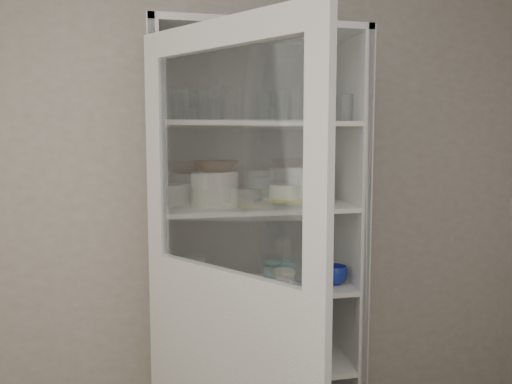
{
  "coord_description": "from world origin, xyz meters",
  "views": [
    {
      "loc": [
        -0.29,
        -1.09,
        1.58
      ],
      "look_at": [
        0.2,
        1.27,
        1.32
      ],
      "focal_mm": 35.0,
      "sensor_mm": 36.0,
      "label": 1
    }
  ],
  "objects_px": {
    "goblet_3": "(329,105)",
    "yellow_trivet": "(285,200)",
    "plate_stack_front": "(215,196)",
    "tin_box": "(278,355)",
    "glass_platter": "(285,202)",
    "cream_dish": "(220,359)",
    "mug_blue": "(335,275)",
    "white_canister": "(194,271)",
    "plate_stack_back": "(170,194)",
    "grey_bowl_stack": "(301,185)",
    "goblet_2": "(275,105)",
    "white_ramekin": "(285,191)",
    "mug_white": "(284,280)",
    "goblet_0": "(192,107)",
    "cream_bowl": "(215,179)",
    "measuring_cups": "(241,288)",
    "pantry_cabinet": "(253,266)",
    "cupboard_door": "(227,330)",
    "mug_teal": "(286,270)",
    "teal_jar": "(272,272)",
    "goblet_1": "(217,106)",
    "terracotta_bowl": "(215,166)"
  },
  "relations": [
    {
      "from": "pantry_cabinet",
      "to": "white_canister",
      "type": "height_order",
      "value": "pantry_cabinet"
    },
    {
      "from": "goblet_2",
      "to": "measuring_cups",
      "type": "xyz_separation_m",
      "value": [
        -0.21,
        -0.22,
        -0.87
      ]
    },
    {
      "from": "plate_stack_front",
      "to": "plate_stack_back",
      "type": "distance_m",
      "value": 0.25
    },
    {
      "from": "measuring_cups",
      "to": "plate_stack_front",
      "type": "bearing_deg",
      "value": 148.75
    },
    {
      "from": "grey_bowl_stack",
      "to": "mug_teal",
      "type": "height_order",
      "value": "grey_bowl_stack"
    },
    {
      "from": "cupboard_door",
      "to": "measuring_cups",
      "type": "height_order",
      "value": "cupboard_door"
    },
    {
      "from": "cream_bowl",
      "to": "grey_bowl_stack",
      "type": "xyz_separation_m",
      "value": [
        0.44,
        0.03,
        -0.04
      ]
    },
    {
      "from": "measuring_cups",
      "to": "white_ramekin",
      "type": "bearing_deg",
      "value": 21.0
    },
    {
      "from": "goblet_3",
      "to": "plate_stack_front",
      "type": "height_order",
      "value": "goblet_3"
    },
    {
      "from": "measuring_cups",
      "to": "plate_stack_back",
      "type": "bearing_deg",
      "value": 146.37
    },
    {
      "from": "grey_bowl_stack",
      "to": "tin_box",
      "type": "relative_size",
      "value": 0.95
    },
    {
      "from": "plate_stack_back",
      "to": "tin_box",
      "type": "xyz_separation_m",
      "value": [
        0.52,
        -0.12,
        -0.82
      ]
    },
    {
      "from": "mug_white",
      "to": "plate_stack_front",
      "type": "bearing_deg",
      "value": 145.65
    },
    {
      "from": "glass_platter",
      "to": "mug_blue",
      "type": "bearing_deg",
      "value": -14.57
    },
    {
      "from": "goblet_2",
      "to": "mug_blue",
      "type": "bearing_deg",
      "value": -36.18
    },
    {
      "from": "goblet_3",
      "to": "mug_white",
      "type": "xyz_separation_m",
      "value": [
        -0.3,
        -0.24,
        -0.84
      ]
    },
    {
      "from": "plate_stack_front",
      "to": "plate_stack_back",
      "type": "xyz_separation_m",
      "value": [
        -0.21,
        0.14,
        0.0
      ]
    },
    {
      "from": "mug_white",
      "to": "teal_jar",
      "type": "distance_m",
      "value": 0.16
    },
    {
      "from": "measuring_cups",
      "to": "cupboard_door",
      "type": "bearing_deg",
      "value": -106.32
    },
    {
      "from": "plate_stack_front",
      "to": "tin_box",
      "type": "bearing_deg",
      "value": 3.95
    },
    {
      "from": "goblet_1",
      "to": "mug_blue",
      "type": "xyz_separation_m",
      "value": [
        0.56,
        -0.19,
        -0.83
      ]
    },
    {
      "from": "pantry_cabinet",
      "to": "teal_jar",
      "type": "xyz_separation_m",
      "value": [
        0.09,
        -0.03,
        -0.03
      ]
    },
    {
      "from": "cupboard_door",
      "to": "goblet_0",
      "type": "height_order",
      "value": "cupboard_door"
    },
    {
      "from": "terracotta_bowl",
      "to": "cream_dish",
      "type": "bearing_deg",
      "value": 40.72
    },
    {
      "from": "goblet_3",
      "to": "yellow_trivet",
      "type": "bearing_deg",
      "value": -154.88
    },
    {
      "from": "cupboard_door",
      "to": "plate_stack_back",
      "type": "relative_size",
      "value": 10.46
    },
    {
      "from": "cupboard_door",
      "to": "yellow_trivet",
      "type": "distance_m",
      "value": 0.8
    },
    {
      "from": "plate_stack_back",
      "to": "measuring_cups",
      "type": "relative_size",
      "value": 2.12
    },
    {
      "from": "goblet_1",
      "to": "goblet_2",
      "type": "height_order",
      "value": "goblet_2"
    },
    {
      "from": "glass_platter",
      "to": "cream_dish",
      "type": "relative_size",
      "value": 1.33
    },
    {
      "from": "white_ramekin",
      "to": "mug_teal",
      "type": "bearing_deg",
      "value": 66.47
    },
    {
      "from": "plate_stack_front",
      "to": "mug_blue",
      "type": "distance_m",
      "value": 0.72
    },
    {
      "from": "mug_blue",
      "to": "cream_dish",
      "type": "bearing_deg",
      "value": 152.38
    },
    {
      "from": "goblet_2",
      "to": "measuring_cups",
      "type": "bearing_deg",
      "value": -134.33
    },
    {
      "from": "goblet_2",
      "to": "yellow_trivet",
      "type": "bearing_deg",
      "value": -81.39
    },
    {
      "from": "mug_blue",
      "to": "tin_box",
      "type": "relative_size",
      "value": 0.63
    },
    {
      "from": "mug_white",
      "to": "tin_box",
      "type": "height_order",
      "value": "mug_white"
    },
    {
      "from": "plate_stack_back",
      "to": "white_canister",
      "type": "xyz_separation_m",
      "value": [
        0.11,
        -0.06,
        -0.38
      ]
    },
    {
      "from": "glass_platter",
      "to": "white_ramekin",
      "type": "relative_size",
      "value": 1.98
    },
    {
      "from": "goblet_2",
      "to": "mug_teal",
      "type": "xyz_separation_m",
      "value": [
        0.05,
        -0.06,
        -0.84
      ]
    },
    {
      "from": "white_canister",
      "to": "cream_dish",
      "type": "relative_size",
      "value": 0.59
    },
    {
      "from": "grey_bowl_stack",
      "to": "cream_dish",
      "type": "relative_size",
      "value": 0.76
    },
    {
      "from": "goblet_0",
      "to": "plate_stack_back",
      "type": "distance_m",
      "value": 0.44
    },
    {
      "from": "goblet_0",
      "to": "yellow_trivet",
      "type": "bearing_deg",
      "value": -13.9
    },
    {
      "from": "mug_white",
      "to": "mug_teal",
      "type": "bearing_deg",
      "value": 53.62
    },
    {
      "from": "cream_bowl",
      "to": "measuring_cups",
      "type": "distance_m",
      "value": 0.53
    },
    {
      "from": "plate_stack_front",
      "to": "glass_platter",
      "type": "bearing_deg",
      "value": 3.53
    },
    {
      "from": "mug_blue",
      "to": "measuring_cups",
      "type": "bearing_deg",
      "value": 161.16
    },
    {
      "from": "cream_dish",
      "to": "cupboard_door",
      "type": "bearing_deg",
      "value": -94.66
    },
    {
      "from": "pantry_cabinet",
      "to": "mug_white",
      "type": "height_order",
      "value": "pantry_cabinet"
    }
  ]
}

